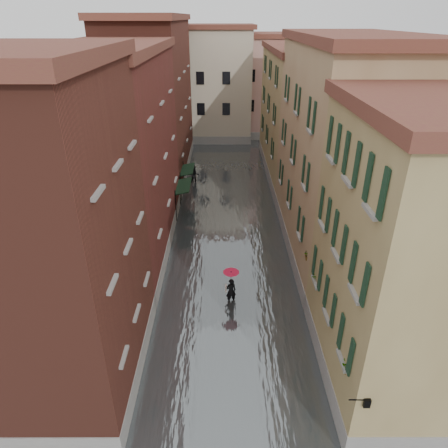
{
  "coord_description": "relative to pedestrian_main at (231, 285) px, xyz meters",
  "views": [
    {
      "loc": [
        -0.36,
        -14.92,
        14.24
      ],
      "look_at": [
        -0.31,
        6.69,
        3.0
      ],
      "focal_mm": 32.0,
      "sensor_mm": 36.0,
      "label": 1
    }
  ],
  "objects": [
    {
      "name": "floodwater",
      "position": [
        -0.06,
        10.11,
        -1.13
      ],
      "size": [
        10.0,
        60.0,
        0.2
      ],
      "primitive_type": "cube",
      "color": "#51575A",
      "rests_on": "ground"
    },
    {
      "name": "ground",
      "position": [
        -0.06,
        -2.89,
        -1.23
      ],
      "size": [
        120.0,
        120.0,
        0.0
      ],
      "primitive_type": "plane",
      "color": "#515153",
      "rests_on": "ground"
    },
    {
      "name": "awning_far",
      "position": [
        -3.54,
        14.92,
        1.24
      ],
      "size": [
        1.09,
        2.91,
        2.8
      ],
      "color": "black",
      "rests_on": "ground"
    },
    {
      "name": "wall_lantern",
      "position": [
        4.27,
        -8.89,
        1.78
      ],
      "size": [
        0.71,
        0.22,
        0.35
      ],
      "color": "black",
      "rests_on": "ground"
    },
    {
      "name": "window_planters",
      "position": [
        4.06,
        -3.32,
        2.28
      ],
      "size": [
        0.59,
        8.3,
        0.84
      ],
      "color": "#91602F",
      "rests_on": "ground"
    },
    {
      "name": "pedestrian_far",
      "position": [
        -3.11,
        17.73,
        -0.3
      ],
      "size": [
        1.05,
        0.91,
        1.85
      ],
      "primitive_type": "imported",
      "rotation": [
        0.0,
        0.0,
        0.26
      ],
      "color": "black",
      "rests_on": "ground"
    },
    {
      "name": "building_end_cream",
      "position": [
        -3.06,
        35.11,
        5.27
      ],
      "size": [
        12.0,
        9.0,
        13.0
      ],
      "primitive_type": "cube",
      "color": "#BAAD93",
      "rests_on": "ground"
    },
    {
      "name": "building_right_near",
      "position": [
        6.94,
        -4.89,
        4.52
      ],
      "size": [
        6.0,
        8.0,
        11.5
      ],
      "primitive_type": "cube",
      "color": "olive",
      "rests_on": "ground"
    },
    {
      "name": "building_end_pink",
      "position": [
        5.94,
        37.11,
        4.77
      ],
      "size": [
        10.0,
        9.0,
        12.0
      ],
      "primitive_type": "cube",
      "color": "tan",
      "rests_on": "ground"
    },
    {
      "name": "building_left_mid",
      "position": [
        -7.06,
        6.11,
        5.02
      ],
      "size": [
        6.0,
        14.0,
        12.5
      ],
      "primitive_type": "cube",
      "color": "#5A1F1C",
      "rests_on": "ground"
    },
    {
      "name": "awning_near",
      "position": [
        -3.54,
        11.14,
        1.24
      ],
      "size": [
        1.09,
        3.17,
        2.8
      ],
      "color": "black",
      "rests_on": "ground"
    },
    {
      "name": "pedestrian_main",
      "position": [
        0.0,
        0.0,
        0.0
      ],
      "size": [
        0.89,
        0.89,
        2.06
      ],
      "color": "black",
      "rests_on": "ground"
    },
    {
      "name": "building_right_mid",
      "position": [
        6.94,
        6.11,
        5.27
      ],
      "size": [
        6.0,
        14.0,
        13.0
      ],
      "primitive_type": "cube",
      "color": "tan",
      "rests_on": "ground"
    },
    {
      "name": "building_left_near",
      "position": [
        -7.06,
        -4.89,
        5.27
      ],
      "size": [
        6.0,
        8.0,
        13.0
      ],
      "primitive_type": "cube",
      "color": "#5E2A1F",
      "rests_on": "ground"
    },
    {
      "name": "building_left_far",
      "position": [
        -7.06,
        21.11,
        5.77
      ],
      "size": [
        6.0,
        16.0,
        14.0
      ],
      "primitive_type": "cube",
      "color": "#5E2A1F",
      "rests_on": "ground"
    },
    {
      "name": "building_right_far",
      "position": [
        6.94,
        21.11,
        4.52
      ],
      "size": [
        6.0,
        16.0,
        11.5
      ],
      "primitive_type": "cube",
      "color": "olive",
      "rests_on": "ground"
    }
  ]
}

